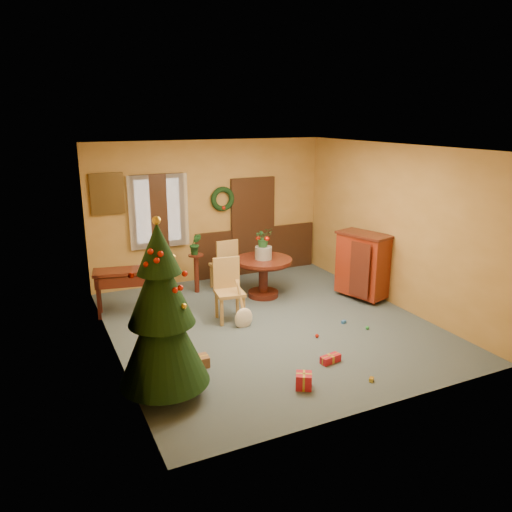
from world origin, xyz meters
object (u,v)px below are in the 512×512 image
christmas_tree (162,315)px  chair_near (228,287)px  writing_desk (121,281)px  sideboard (363,264)px  dining_table (263,270)px

christmas_tree → chair_near: bearing=49.8°
writing_desk → sideboard: 4.41m
dining_table → christmas_tree: christmas_tree is taller
writing_desk → dining_table: bearing=-5.5°
dining_table → christmas_tree: 3.80m
dining_table → chair_near: chair_near is taller
chair_near → sideboard: (2.67, -0.15, 0.11)m
chair_near → christmas_tree: 2.58m
chair_near → sideboard: size_ratio=0.84×
christmas_tree → writing_desk: christmas_tree is taller
dining_table → christmas_tree: bearing=-134.9°
dining_table → chair_near: bearing=-144.3°
dining_table → chair_near: 1.25m
writing_desk → christmas_tree: bearing=-90.7°
chair_near → dining_table: bearing=35.7°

